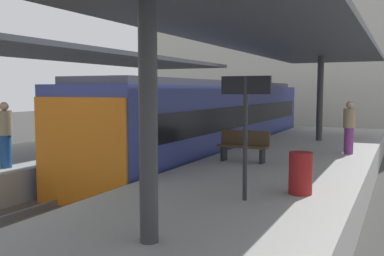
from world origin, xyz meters
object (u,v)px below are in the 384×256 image
at_px(platform_bench, 244,145).
at_px(platform_sign, 246,110).
at_px(passenger_near_bench, 349,127).
at_px(commuter_train, 214,121).
at_px(litter_bin, 301,173).
at_px(passenger_mid_platform, 5,134).

distance_m(platform_bench, platform_sign, 4.37).
bearing_deg(passenger_near_bench, commuter_train, 161.45).
relative_size(platform_sign, litter_bin, 2.76).
bearing_deg(passenger_mid_platform, commuter_train, 74.08).
relative_size(commuter_train, passenger_near_bench, 9.92).
distance_m(commuter_train, litter_bin, 9.11).
relative_size(litter_bin, passenger_mid_platform, 0.48).
distance_m(litter_bin, passenger_near_bench, 5.87).
bearing_deg(platform_bench, passenger_mid_platform, -145.39).
xyz_separation_m(platform_bench, platform_sign, (1.40, -3.97, 1.16)).
xyz_separation_m(commuter_train, passenger_near_bench, (5.24, -1.76, 0.11)).
bearing_deg(passenger_mid_platform, litter_bin, 3.53).
distance_m(platform_bench, litter_bin, 3.78).
xyz_separation_m(platform_bench, litter_bin, (2.20, -3.07, -0.06)).
bearing_deg(platform_sign, passenger_near_bench, 81.33).
height_order(platform_bench, litter_bin, platform_bench).
relative_size(platform_sign, passenger_near_bench, 1.37).
relative_size(commuter_train, platform_bench, 11.44).
height_order(commuter_train, passenger_mid_platform, commuter_train).
height_order(litter_bin, passenger_near_bench, passenger_near_bench).
bearing_deg(platform_bench, commuter_train, 121.80).
xyz_separation_m(platform_sign, litter_bin, (0.79, 0.90, -1.22)).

